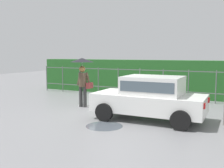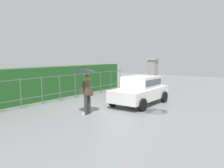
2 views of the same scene
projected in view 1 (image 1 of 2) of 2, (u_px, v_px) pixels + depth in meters
name	position (u px, v px, depth m)	size (l,w,h in m)	color
ground_plane	(117.00, 111.00, 10.30)	(40.00, 40.00, 0.00)	slate
car	(150.00, 96.00, 8.83)	(3.75, 1.89, 1.48)	white
pedestrian	(83.00, 71.00, 10.99)	(1.01, 1.01, 2.05)	#333333
fence_section	(140.00, 82.00, 13.37)	(12.15, 0.05, 1.50)	#59605B
hedge_row	(147.00, 78.00, 14.30)	(13.10, 0.90, 1.90)	#235B23
puddle_near	(104.00, 126.00, 8.13)	(1.14, 1.14, 0.00)	#4C545B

